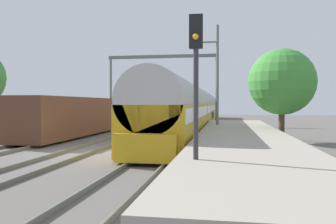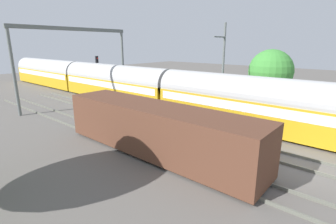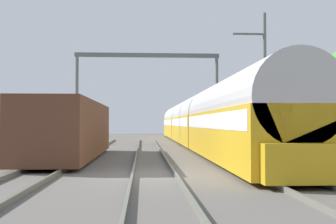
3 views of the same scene
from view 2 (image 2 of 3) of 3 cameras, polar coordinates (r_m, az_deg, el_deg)
name	(u,v)px [view 2 (image 2 of 3)]	position (r m, az deg, el deg)	size (l,w,h in m)	color
ground	(304,165)	(15.61, 28.31, -10.37)	(120.00, 120.00, 0.00)	#5F5A55
track_far_west	(280,197)	(12.05, 23.89, -17.01)	(1.52, 60.00, 0.16)	#616358
track_west	(305,163)	(15.58, 28.34, -10.11)	(1.52, 60.00, 0.16)	#616358
track_east	(320,142)	(19.30, 31.02, -5.77)	(1.52, 60.00, 0.16)	#616358
platform	(303,118)	(23.13, 27.98, -1.22)	(4.40, 28.00, 0.90)	#A39989
passenger_train	(115,82)	(29.94, -11.78, 6.56)	(2.93, 49.20, 3.82)	gold
freight_car	(156,129)	(14.66, -2.77, -3.89)	(2.80, 13.00, 2.70)	#563323
person_crossing	(114,87)	(32.56, -11.95, 5.53)	(0.47, 0.42, 1.73)	#393939
railway_signal_far	(97,69)	(35.89, -15.57, 9.38)	(0.36, 0.30, 4.69)	#2D2D33
catenary_gantry	(76,50)	(28.18, -20.02, 12.95)	(12.45, 0.28, 7.86)	#5C6361
catenary_pole_east_mid	(223,68)	(23.37, 12.19, 9.61)	(1.90, 0.20, 8.00)	#5C6361
tree_east_background	(271,71)	(25.98, 22.06, 8.46)	(4.07, 4.07, 5.78)	#4C3826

